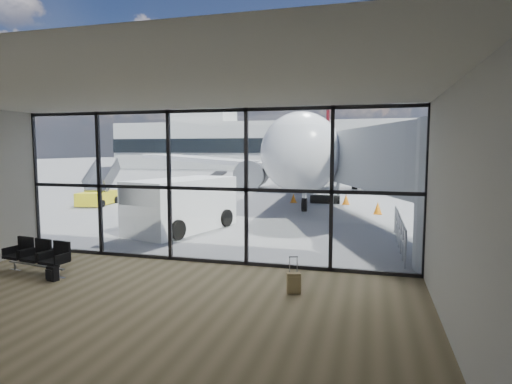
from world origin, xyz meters
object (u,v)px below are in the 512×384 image
at_px(seating_row, 39,254).
at_px(backpack, 52,273).
at_px(belt_loader, 205,186).
at_px(airliner, 320,152).
at_px(service_van, 180,204).
at_px(suitcase, 294,283).
at_px(mobile_stairs, 98,196).

distance_m(seating_row, backpack, 1.08).
relative_size(seating_row, belt_loader, 0.56).
bearing_deg(belt_loader, airliner, 60.32).
distance_m(service_van, belt_loader, 15.60).
bearing_deg(suitcase, seating_row, 163.95).
distance_m(suitcase, airliner, 28.73).
height_order(suitcase, belt_loader, belt_loader).
xyz_separation_m(seating_row, belt_loader, (-3.74, 21.42, 0.03)).
bearing_deg(seating_row, belt_loader, 109.17).
height_order(backpack, belt_loader, belt_loader).
height_order(service_van, belt_loader, service_van).
bearing_deg(service_van, backpack, -76.59).
bearing_deg(belt_loader, mobile_stairs, -94.43).
height_order(seating_row, mobile_stairs, mobile_stairs).
height_order(backpack, suitcase, suitcase).
relative_size(suitcase, mobile_stairs, 0.26).
bearing_deg(seating_row, service_van, 89.90).
xyz_separation_m(belt_loader, mobile_stairs, (-3.60, -8.48, -0.00)).
relative_size(service_van, mobile_stairs, 1.57).
xyz_separation_m(airliner, mobile_stairs, (-11.62, -15.63, -2.59)).
distance_m(seating_row, suitcase, 6.97).
bearing_deg(suitcase, service_van, 115.27).
relative_size(backpack, service_van, 0.08).
bearing_deg(backpack, service_van, 101.41).
relative_size(belt_loader, mobile_stairs, 1.09).
height_order(backpack, mobile_stairs, mobile_stairs).
height_order(airliner, mobile_stairs, airliner).
distance_m(seating_row, airliner, 29.01).
distance_m(airliner, mobile_stairs, 19.65).
relative_size(suitcase, belt_loader, 0.23).
bearing_deg(backpack, mobile_stairs, 134.45).
bearing_deg(seating_row, backpack, -22.59).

